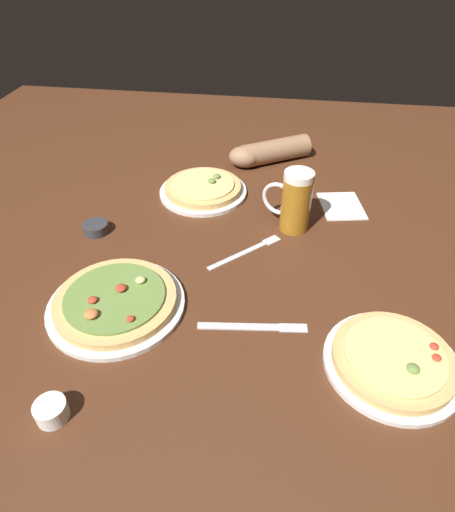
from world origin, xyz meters
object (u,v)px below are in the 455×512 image
ramekin_sauce (96,228)px  napkin_folded (342,205)px  pizza_plate_far (203,189)px  ramekin_butter (51,411)px  knife_right (253,326)px  beer_mug_dark (295,201)px  fork_left (247,251)px  pizza_plate_near (393,361)px  pizza_plate_side (116,302)px  diner_arm (267,152)px

ramekin_sauce → napkin_folded: size_ratio=0.46×
pizza_plate_far → ramekin_butter: size_ratio=4.71×
napkin_folded → pizza_plate_far: bearing=178.2°
ramekin_sauce → knife_right: (0.46, -0.28, -0.01)m
pizza_plate_far → beer_mug_dark: beer_mug_dark is taller
pizza_plate_far → ramekin_butter: bearing=-98.6°
ramekin_sauce → napkin_folded: 0.71m
pizza_plate_far → fork_left: bearing=-58.6°
pizza_plate_near → napkin_folded: (-0.06, 0.57, -0.01)m
pizza_plate_side → diner_arm: bearing=69.6°
ramekin_butter → diner_arm: bearing=73.8°
knife_right → diner_arm: 0.76m
pizza_plate_side → diner_arm: diner_arm is taller
ramekin_sauce → fork_left: ramekin_sauce is taller
ramekin_sauce → beer_mug_dark: bearing=10.8°
knife_right → diner_arm: size_ratio=0.85×
fork_left → knife_right: same height
pizza_plate_side → ramekin_sauce: bearing=119.8°
ramekin_butter → fork_left: (0.28, 0.51, -0.01)m
beer_mug_dark → knife_right: 0.40m
ramekin_butter → knife_right: ramekin_butter is taller
pizza_plate_near → ramekin_butter: 0.63m
pizza_plate_near → diner_arm: size_ratio=0.95×
fork_left → pizza_plate_far: bearing=121.4°
pizza_plate_far → beer_mug_dark: (0.28, -0.14, 0.07)m
knife_right → diner_arm: diner_arm is taller
ramekin_sauce → knife_right: 0.54m
pizza_plate_side → knife_right: 0.31m
napkin_folded → fork_left: 0.36m
napkin_folded → diner_arm: bearing=134.3°
fork_left → beer_mug_dark: bearing=49.1°
napkin_folded → ramekin_sauce: bearing=-161.2°
pizza_plate_near → beer_mug_dark: (-0.21, 0.44, 0.07)m
pizza_plate_near → napkin_folded: size_ratio=1.77×
pizza_plate_far → ramekin_sauce: size_ratio=3.93×
pizza_plate_near → ramekin_sauce: pizza_plate_near is taller
pizza_plate_far → diner_arm: bearing=53.1°
pizza_plate_side → beer_mug_dark: size_ratio=1.77×
ramekin_butter → napkin_folded: size_ratio=0.38×
pizza_plate_far → pizza_plate_side: size_ratio=0.88×
beer_mug_dark → fork_left: bearing=-130.9°
pizza_plate_side → ramekin_sauce: (-0.15, 0.27, -0.00)m
pizza_plate_side → ramekin_sauce: size_ratio=4.44×
pizza_plate_side → beer_mug_dark: beer_mug_dark is taller
pizza_plate_near → ramekin_sauce: 0.81m
pizza_plate_far → napkin_folded: (0.42, -0.01, -0.01)m
beer_mug_dark → napkin_folded: 0.21m
ramekin_butter → knife_right: bearing=38.2°
knife_right → fork_left: bearing=99.5°
pizza_plate_far → napkin_folded: 0.42m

